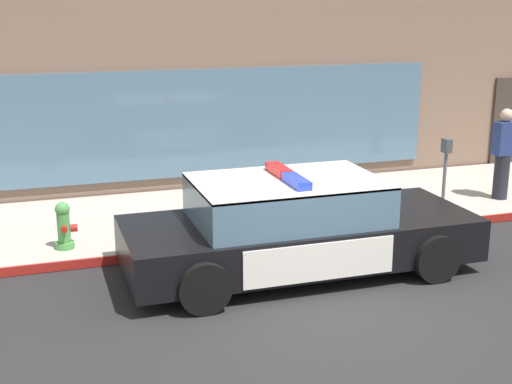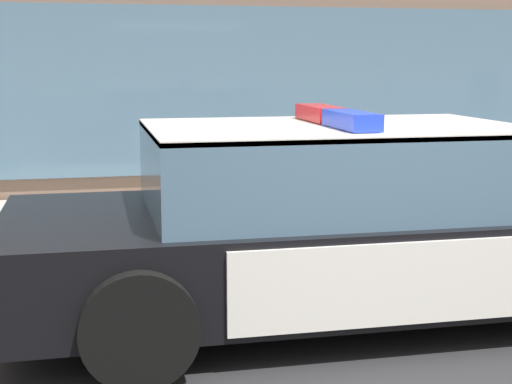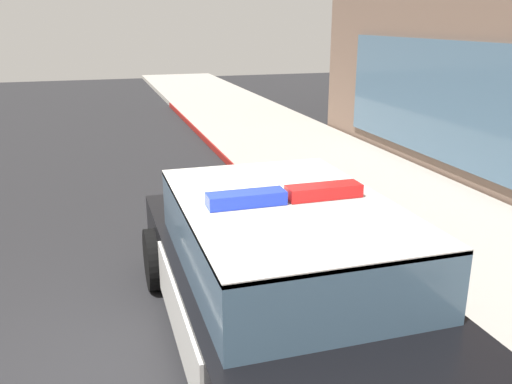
{
  "view_description": "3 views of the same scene",
  "coord_description": "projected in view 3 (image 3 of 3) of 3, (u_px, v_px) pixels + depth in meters",
  "views": [
    {
      "loc": [
        -3.43,
        -7.53,
        3.8
      ],
      "look_at": [
        -0.44,
        1.65,
        1.15
      ],
      "focal_mm": 49.51,
      "sensor_mm": 36.0,
      "label": 1
    },
    {
      "loc": [
        -1.75,
        -3.72,
        1.82
      ],
      "look_at": [
        -0.33,
        2.76,
        0.67
      ],
      "focal_mm": 53.2,
      "sensor_mm": 36.0,
      "label": 2
    },
    {
      "loc": [
        3.99,
        -0.14,
        2.85
      ],
      "look_at": [
        -2.31,
        1.78,
        0.74
      ],
      "focal_mm": 38.14,
      "sensor_mm": 36.0,
      "label": 3
    }
  ],
  "objects": [
    {
      "name": "police_cruiser",
      "position": [
        290.0,
        284.0,
        4.66
      ],
      "size": [
        5.01,
        2.15,
        1.49
      ],
      "rotation": [
        0.0,
        0.0,
        0.0
      ],
      "color": "black",
      "rests_on": "ground"
    },
    {
      "name": "ground",
      "position": [
        134.0,
        375.0,
        4.55
      ],
      "size": [
        48.0,
        48.0,
        0.0
      ],
      "primitive_type": "plane",
      "color": "#262628"
    },
    {
      "name": "fire_hydrant",
      "position": [
        318.0,
        186.0,
        8.0
      ],
      "size": [
        0.34,
        0.39,
        0.73
      ],
      "color": "#4C994C",
      "rests_on": "sidewalk"
    },
    {
      "name": "curb_red_paint",
      "position": [
        390.0,
        323.0,
        5.2
      ],
      "size": [
        28.8,
        0.04,
        0.14
      ],
      "primitive_type": "cube",
      "color": "maroon",
      "rests_on": "ground"
    }
  ]
}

